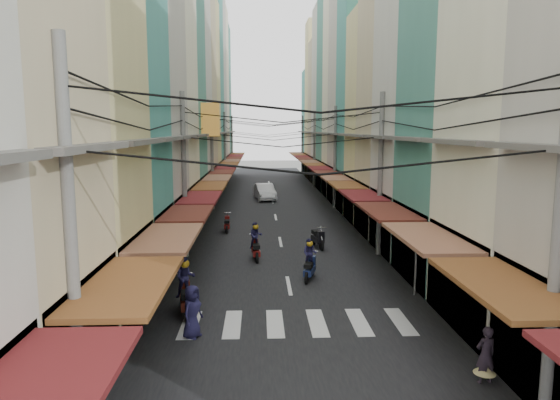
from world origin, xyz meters
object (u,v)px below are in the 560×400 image
object	(u,v)px
bicycle	(473,291)
market_umbrella	(452,249)
white_car	(265,200)
traffic_sign	(416,240)

from	to	relation	value
bicycle	market_umbrella	distance (m)	2.94
white_car	bicycle	distance (m)	27.42
bicycle	market_umbrella	world-z (taller)	market_umbrella
traffic_sign	bicycle	bearing A→B (deg)	8.24
market_umbrella	traffic_sign	size ratio (longest dim) A/B	0.78
market_umbrella	traffic_sign	bearing A→B (deg)	133.11
white_car	market_umbrella	world-z (taller)	market_umbrella
bicycle	traffic_sign	bearing A→B (deg)	74.36
market_umbrella	traffic_sign	distance (m)	1.46
white_car	traffic_sign	distance (m)	27.25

